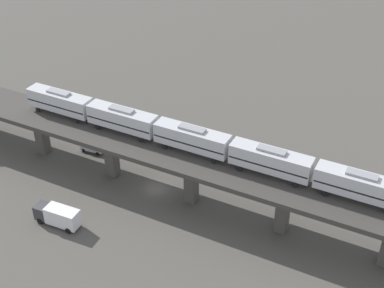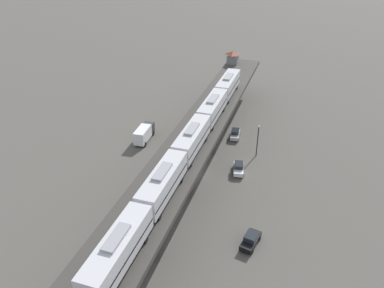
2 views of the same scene
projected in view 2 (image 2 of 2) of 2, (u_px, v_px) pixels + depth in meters
ground_plane at (195, 173)px, 70.53m from camera, size 400.00×400.00×0.00m
elevated_viaduct at (195, 140)px, 67.13m from camera, size 34.65×90.50×8.32m
subway_train at (192, 138)px, 59.88m from camera, size 20.73×60.54×4.45m
signal_hut at (233, 57)px, 100.28m from camera, size 4.01×4.01×3.40m
street_car_silver at (235, 134)px, 82.04m from camera, size 2.55×4.65×1.89m
street_car_white at (239, 168)px, 70.35m from camera, size 2.28×4.55×1.89m
street_car_black at (251, 240)px, 54.13m from camera, size 3.67×4.73×1.89m
delivery_truck at (144, 133)px, 80.57m from camera, size 3.86×7.53×3.20m
street_lamp at (258, 138)px, 73.80m from camera, size 0.44×0.44×6.94m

